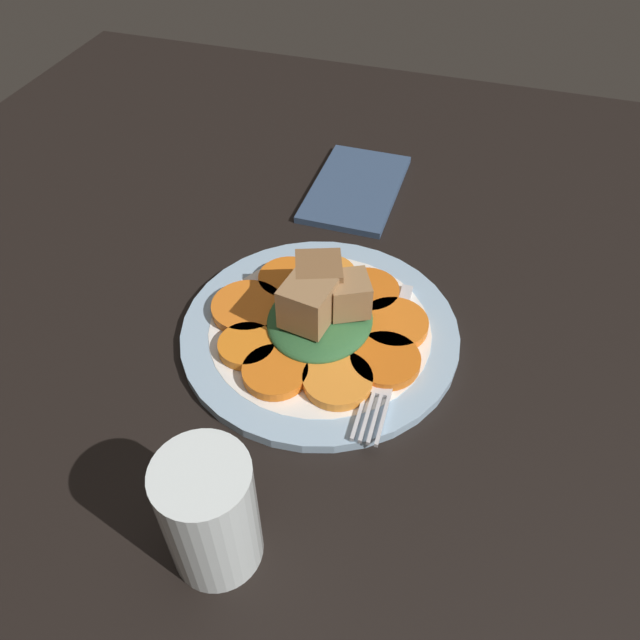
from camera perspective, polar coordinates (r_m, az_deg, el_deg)
The scene contains 15 objects.
table_slab at distance 60.54cm, azimuth -0.00°, elevation -2.05°, with size 120.00×120.00×2.00cm, color black.
plate at distance 59.43cm, azimuth -0.00°, elevation -1.07°, with size 26.36×26.36×1.05cm.
carrot_slice_0 at distance 54.89cm, azimuth -4.12°, elevation -4.75°, with size 5.84×5.84×0.96cm, color orange.
carrot_slice_1 at distance 54.20cm, azimuth 1.62°, elevation -5.49°, with size 6.14×6.14×0.96cm, color orange.
carrot_slice_2 at distance 55.91cm, azimuth 5.98°, elevation -3.69°, with size 6.32×6.32×0.96cm, color orange.
carrot_slice_3 at distance 59.07cm, azimuth 6.78°, elevation -0.36°, with size 6.47×6.47×0.96cm, color orange.
carrot_slice_4 at distance 62.03cm, azimuth 4.39°, elevation 2.61°, with size 6.25×6.25×0.96cm, color orange.
carrot_slice_5 at distance 63.63cm, azimuth 0.71°, elevation 4.09°, with size 5.72×5.72×0.96cm, color orange.
carrot_slice_6 at distance 63.24cm, azimuth -2.86°, elevation 3.71°, with size 6.21×6.21×0.96cm, color orange.
carrot_slice_7 at distance 60.88cm, azimuth -6.52°, elevation 1.39°, with size 6.95×6.95×0.96cm, color orange.
carrot_slice_8 at distance 57.15cm, azimuth -6.73°, elevation -2.37°, with size 5.23×5.23×0.96cm, color orange.
center_pile at distance 57.40cm, azimuth 0.07°, elevation 1.17°, with size 10.91×9.82×6.29cm.
fork at distance 56.34cm, azimuth 6.16°, elevation -3.63°, with size 19.28×2.47×0.40cm.
water_glass at distance 43.88cm, azimuth -10.02°, elevation -17.06°, with size 6.45×6.45×10.42cm.
napkin at distance 78.41cm, azimuth 3.30°, elevation 11.95°, with size 17.01×10.21×0.80cm.
Camera 1 is at (-38.91, -12.30, 45.72)cm, focal length 35.00 mm.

